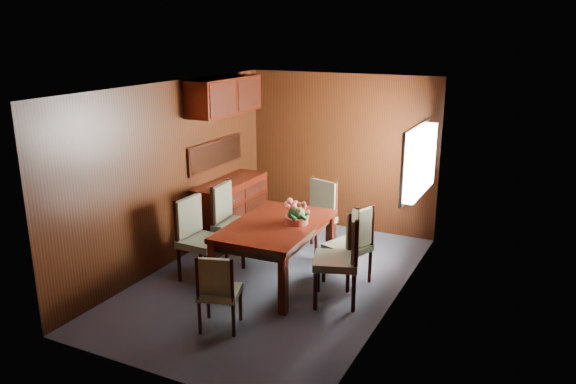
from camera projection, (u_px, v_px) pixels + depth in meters
The scene contains 11 objects.
ground at pixel (274, 280), 7.04m from camera, with size 4.50×4.50×0.00m, color #373D4B.
room_shell at pixel (278, 147), 6.91m from camera, with size 3.06×4.52×2.41m.
sideboard at pixel (231, 210), 8.31m from camera, with size 0.48×1.40×0.90m, color #350D06.
dining_table at pixel (276, 231), 6.85m from camera, with size 1.07×1.66×0.76m.
chair_left_near at pixel (197, 233), 6.97m from camera, with size 0.50×0.52×1.06m.
chair_left_far at pixel (230, 218), 7.52m from camera, with size 0.52×0.54×1.07m.
chair_right_near at pixel (343, 253), 6.31m from camera, with size 0.63×0.65×1.08m.
chair_right_far at pixel (353, 242), 6.78m from camera, with size 0.59×0.61×1.00m.
chair_head at pixel (218, 288), 5.74m from camera, with size 0.51×0.50×0.86m.
chair_foot at pixel (318, 212), 7.83m from camera, with size 0.60×0.59×1.02m.
flower_centerpiece at pixel (297, 212), 6.77m from camera, with size 0.31×0.31×0.31m.
Camera 1 is at (3.00, -5.71, 3.04)m, focal length 35.00 mm.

